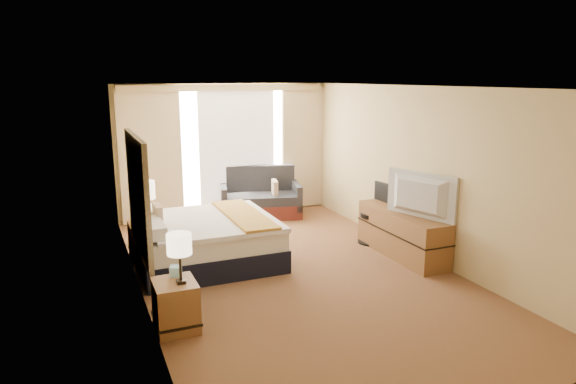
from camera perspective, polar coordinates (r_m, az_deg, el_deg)
name	(u,v)px	position (r m, az deg, el deg)	size (l,w,h in m)	color
floor	(294,272)	(7.43, 0.65, -8.85)	(4.20, 7.00, 0.02)	#4E1816
ceiling	(294,87)	(6.91, 0.70, 11.63)	(4.20, 7.00, 0.02)	silver
wall_back	(224,150)	(10.31, -7.11, 4.64)	(4.20, 0.02, 2.60)	#C9B77B
wall_front	(477,269)	(4.20, 20.21, -8.01)	(4.20, 0.02, 2.60)	#C9B77B
wall_left	(136,196)	(6.53, -16.49, -0.47)	(0.02, 7.00, 2.60)	#C9B77B
wall_right	(420,172)	(8.11, 14.43, 2.15)	(0.02, 7.00, 2.60)	#C9B77B
headboard	(138,194)	(6.73, -16.34, -0.25)	(0.06, 1.85, 1.50)	black
nightstand_left	(176,305)	(5.90, -12.38, -12.22)	(0.45, 0.52, 0.55)	brown
nightstand_right	(145,240)	(8.21, -15.62, -5.17)	(0.45, 0.52, 0.55)	brown
media_dresser	(402,234)	(8.17, 12.55, -4.53)	(0.50, 1.80, 0.70)	brown
window	(237,149)	(10.35, -5.73, 4.82)	(2.30, 0.02, 2.30)	white
curtains	(225,145)	(10.19, -6.97, 5.17)	(4.12, 0.19, 2.56)	beige
bed	(206,240)	(7.76, -9.12, -5.31)	(1.98, 1.81, 0.96)	black
loveseat	(261,200)	(10.25, -3.07, -0.90)	(1.72, 1.19, 0.97)	maroon
floor_lamp	(132,170)	(8.81, -16.91, 2.38)	(0.22, 0.22, 1.75)	black
desk_chair	(376,216)	(8.70, 9.75, -2.68)	(0.49, 0.49, 1.01)	black
lamp_left	(179,245)	(5.59, -12.00, -5.79)	(0.27, 0.27, 0.56)	black
lamp_right	(144,191)	(7.97, -15.66, 0.12)	(0.31, 0.31, 0.66)	black
tissue_box	(176,271)	(5.93, -12.37, -8.58)	(0.12, 0.12, 0.11)	#82B2CA
telephone	(144,224)	(7.95, -15.70, -3.40)	(0.19, 0.15, 0.08)	black
television	(416,196)	(7.68, 14.08, -0.43)	(1.17, 0.15, 0.67)	black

